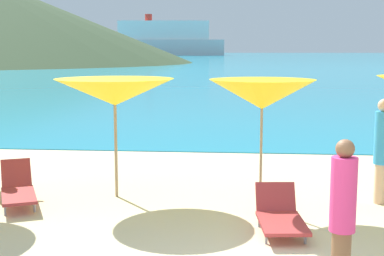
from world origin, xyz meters
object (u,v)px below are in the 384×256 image
Objects in this scene: lounge_chair_1 at (18,188)px; beachgoer_1 at (343,209)px; umbrella_1 at (115,92)px; umbrella_2 at (262,94)px; beachgoer_2 at (383,147)px; cruise_ship at (164,40)px; lounge_chair_0 at (280,215)px.

beachgoer_1 is (4.80, -2.76, 0.60)m from lounge_chair_1.
umbrella_1 is 1.42× the size of lounge_chair_1.
beachgoer_2 is at bearing 11.53° from umbrella_2.
beachgoer_1 is 0.03× the size of cruise_ship.
lounge_chair_1 is at bearing -106.67° from beachgoer_1.
cruise_ship is (-36.23, 240.05, 5.90)m from beachgoer_1.
lounge_chair_1 is (-4.26, 1.02, 0.03)m from lounge_chair_0.
beachgoer_1 is 242.85m from cruise_ship.
beachgoer_2 reaches higher than lounge_chair_0.
beachgoer_2 is at bearing 37.05° from lounge_chair_0.
beachgoer_1 is at bearing -78.53° from lounge_chair_0.
lounge_chair_0 is 0.82× the size of lounge_chair_1.
umbrella_1 is 1.25× the size of beachgoer_2.
umbrella_1 is 238.99m from cruise_ship.
beachgoer_1 is (3.27, -3.40, -0.97)m from umbrella_1.
umbrella_1 reaches higher than beachgoer_1.
umbrella_2 is 239.77m from cruise_ship.
lounge_chair_0 is at bearing -31.25° from umbrella_1.
lounge_chair_1 is 0.95× the size of beachgoer_1.
umbrella_2 is (2.50, -0.43, 0.01)m from umbrella_1.
beachgoer_1 is at bearing -86.24° from cruise_ship.
lounge_chair_0 is at bearing -86.30° from cruise_ship.
lounge_chair_0 is at bearing -149.63° from beachgoer_1.
lounge_chair_0 is (2.73, -1.66, -1.60)m from umbrella_1.
umbrella_1 is at bearing 143.11° from lounge_chair_0.
umbrella_2 is 1.64× the size of lounge_chair_0.
lounge_chair_1 is (-1.53, -0.64, -1.57)m from umbrella_1.
lounge_chair_0 is 0.73× the size of beachgoer_2.
beachgoer_1 is at bearing 73.70° from beachgoer_2.
beachgoer_2 is (4.52, -0.01, -0.89)m from umbrella_1.
umbrella_2 is 2.04m from lounge_chair_0.
beachgoer_1 is 3.61m from beachgoer_2.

